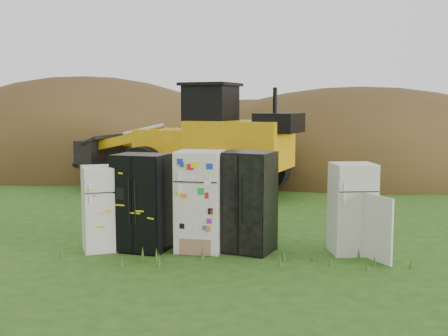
# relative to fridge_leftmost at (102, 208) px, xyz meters

# --- Properties ---
(ground) EXTENTS (120.00, 120.00, 0.00)m
(ground) POSITION_rel_fridge_leftmost_xyz_m (2.40, 0.01, -0.80)
(ground) COLOR #1B4F15
(ground) RESTS_ON ground
(fridge_leftmost) EXTENTS (0.91, 0.89, 1.61)m
(fridge_leftmost) POSITION_rel_fridge_leftmost_xyz_m (0.00, 0.00, 0.00)
(fridge_leftmost) COLOR white
(fridge_leftmost) RESTS_ON ground
(fridge_black_side) EXTENTS (1.12, 0.98, 1.83)m
(fridge_black_side) POSITION_rel_fridge_leftmost_xyz_m (0.76, 0.03, 0.11)
(fridge_black_side) COLOR black
(fridge_black_side) RESTS_ON ground
(fridge_sticker) EXTENTS (0.94, 0.89, 1.90)m
(fridge_sticker) POSITION_rel_fridge_leftmost_xyz_m (1.86, 0.05, 0.14)
(fridge_sticker) COLOR white
(fridge_sticker) RESTS_ON ground
(fridge_dark_mid) EXTENTS (1.19, 1.09, 1.88)m
(fridge_dark_mid) POSITION_rel_fridge_leftmost_xyz_m (2.74, 0.05, 0.14)
(fridge_dark_mid) COLOR black
(fridge_dark_mid) RESTS_ON ground
(fridge_open_door) EXTENTS (0.85, 0.80, 1.68)m
(fridge_open_door) POSITION_rel_fridge_leftmost_xyz_m (4.70, 0.02, 0.04)
(fridge_open_door) COLOR white
(fridge_open_door) RESTS_ON ground
(wheel_loader) EXTENTS (7.61, 5.09, 3.41)m
(wheel_loader) POSITION_rel_fridge_leftmost_xyz_m (0.78, 7.23, 0.90)
(wheel_loader) COLOR gold
(wheel_loader) RESTS_ON ground
(dirt_mound_right) EXTENTS (15.98, 11.72, 6.96)m
(dirt_mound_right) POSITION_rel_fridge_leftmost_xyz_m (7.26, 12.74, -0.80)
(dirt_mound_right) COLOR #412D15
(dirt_mound_right) RESTS_ON ground
(dirt_mound_left) EXTENTS (15.04, 11.28, 7.94)m
(dirt_mound_left) POSITION_rel_fridge_leftmost_xyz_m (-4.45, 13.85, -0.80)
(dirt_mound_left) COLOR #412D15
(dirt_mound_left) RESTS_ON ground
(dirt_mound_back) EXTENTS (15.59, 10.39, 6.03)m
(dirt_mound_back) POSITION_rel_fridge_leftmost_xyz_m (2.78, 17.66, -0.80)
(dirt_mound_back) COLOR #412D15
(dirt_mound_back) RESTS_ON ground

